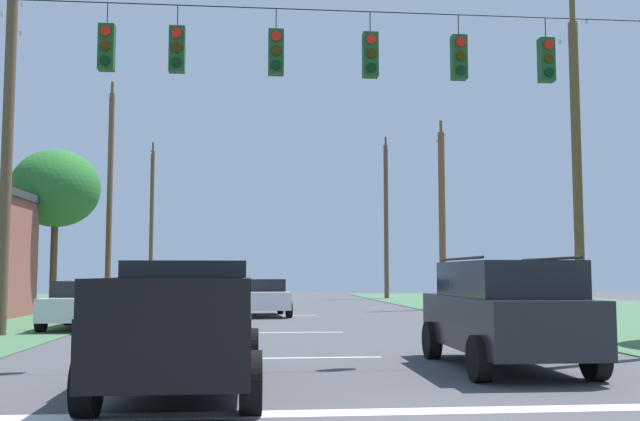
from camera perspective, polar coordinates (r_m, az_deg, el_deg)
name	(u,v)px	position (r m, az deg, el deg)	size (l,w,h in m)	color
stop_bar_stripe	(368,412)	(9.59, 3.81, -15.50)	(12.57, 0.45, 0.01)	white
lane_dash_0	(322,358)	(15.48, 0.17, -11.46)	(0.15, 2.50, 0.01)	white
lane_dash_1	(301,332)	(21.93, -1.51, -9.53)	(0.15, 2.50, 0.01)	white
lane_dash_2	(287,315)	(30.59, -2.64, -8.23)	(0.15, 2.50, 0.01)	white
overhead_signal_span	(324,140)	(15.07, 0.34, 5.54)	(14.80, 0.31, 7.74)	brown
pickup_truck	(184,326)	(11.27, -10.61, -8.91)	(2.29, 5.40, 1.95)	black
suv_black	(504,311)	(14.07, 14.25, -7.65)	(2.25, 4.82, 2.05)	black
distant_car_crossing_white	(263,297)	(30.36, -4.50, -6.76)	(2.30, 4.43, 1.52)	silver
distant_car_oncoming	(85,304)	(24.40, -17.95, -6.98)	(2.15, 4.36, 1.52)	silver
utility_pole_mid_right	(577,170)	(21.89, 19.52, 3.03)	(0.27, 1.84, 9.68)	brown
utility_pole_far_right	(442,218)	(36.13, 9.56, -0.56)	(0.33, 1.69, 9.32)	brown
utility_pole_near_left	(386,219)	(50.89, 5.21, -0.69)	(0.32, 1.65, 11.33)	brown
utility_pole_far_left	(7,148)	(22.76, -23.33, 4.52)	(0.32, 1.80, 10.86)	brown
utility_pole_distant_right	(110,197)	(36.66, -16.17, 1.05)	(0.27, 1.66, 11.14)	brown
utility_pole_distant_left	(152,222)	(51.25, -13.08, -0.87)	(0.28, 1.65, 10.81)	brown
tree_roadside_far_right	(56,189)	(34.85, -20.01, 1.60)	(3.90, 3.90, 7.33)	brown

